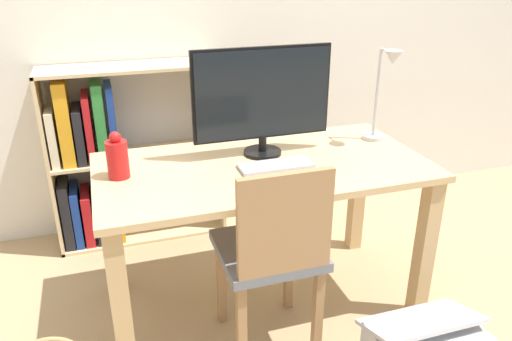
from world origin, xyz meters
TOP-DOWN VIEW (x-y plane):
  - ground_plane at (0.00, 0.00)m, footprint 10.00×10.00m
  - wall_back at (0.00, 1.01)m, footprint 8.00×0.05m
  - desk at (0.00, 0.00)m, footprint 1.43×0.73m
  - monitor at (0.04, 0.12)m, footprint 0.62×0.17m
  - keyboard at (0.04, -0.05)m, footprint 0.32×0.12m
  - vase at (-0.60, 0.05)m, footprint 0.09×0.09m
  - desk_lamp at (0.61, 0.08)m, footprint 0.10×0.19m
  - chair at (-0.06, -0.30)m, footprint 0.40×0.40m
  - bookshelf at (-0.66, 0.83)m, footprint 0.95×0.28m

SIDE VIEW (x-z plane):
  - ground_plane at x=0.00m, z-range 0.00..0.00m
  - bookshelf at x=-0.66m, z-range -0.03..0.99m
  - chair at x=-0.06m, z-range 0.05..0.91m
  - desk at x=0.00m, z-range 0.24..0.96m
  - keyboard at x=0.04m, z-range 0.72..0.74m
  - vase at x=-0.60m, z-range 0.71..0.90m
  - monitor at x=0.04m, z-range 0.75..1.23m
  - desk_lamp at x=0.61m, z-range 0.77..1.22m
  - wall_back at x=0.00m, z-range 0.00..2.60m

